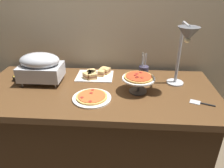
% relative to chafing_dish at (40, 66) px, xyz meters
% --- Properties ---
extents(ground_plane, '(8.00, 8.00, 0.00)m').
position_rel_chafing_dish_xyz_m(ground_plane, '(0.48, -0.09, -0.91)').
color(ground_plane, brown).
extents(back_wall, '(4.40, 0.04, 2.40)m').
position_rel_chafing_dish_xyz_m(back_wall, '(0.48, 0.41, 0.29)').
color(back_wall, '#C6B593').
rests_on(back_wall, ground_plane).
extents(buffet_table, '(1.90, 0.84, 0.76)m').
position_rel_chafing_dish_xyz_m(buffet_table, '(0.48, -0.09, -0.52)').
color(buffet_table, brown).
rests_on(buffet_table, ground_plane).
extents(chafing_dish, '(0.34, 0.24, 0.26)m').
position_rel_chafing_dish_xyz_m(chafing_dish, '(0.00, 0.00, 0.00)').
color(chafing_dish, '#B7BABF').
rests_on(chafing_dish, buffet_table).
extents(heat_lamp, '(0.15, 0.31, 0.52)m').
position_rel_chafing_dish_xyz_m(heat_lamp, '(1.12, -0.07, 0.25)').
color(heat_lamp, '#B7BABF').
rests_on(heat_lamp, buffet_table).
extents(pizza_plate_front, '(0.29, 0.29, 0.03)m').
position_rel_chafing_dish_xyz_m(pizza_plate_front, '(0.46, -0.24, -0.13)').
color(pizza_plate_front, white).
rests_on(pizza_plate_front, buffet_table).
extents(pizza_plate_center, '(0.25, 0.25, 0.14)m').
position_rel_chafing_dish_xyz_m(pizza_plate_center, '(0.80, -0.11, -0.04)').
color(pizza_plate_center, '#595B60').
rests_on(pizza_plate_center, buffet_table).
extents(sandwich_platter, '(0.32, 0.25, 0.06)m').
position_rel_chafing_dish_xyz_m(sandwich_platter, '(0.43, 0.14, -0.12)').
color(sandwich_platter, white).
rests_on(sandwich_platter, buffet_table).
extents(sauce_cup_near, '(0.06, 0.06, 0.04)m').
position_rel_chafing_dish_xyz_m(sauce_cup_near, '(-0.24, 0.02, -0.13)').
color(sauce_cup_near, black).
rests_on(sauce_cup_near, buffet_table).
extents(utensil_holder, '(0.08, 0.08, 0.23)m').
position_rel_chafing_dish_xyz_m(utensil_holder, '(0.86, 0.15, -0.09)').
color(utensil_holder, '#383347').
rests_on(utensil_holder, buffet_table).
extents(serving_spatula, '(0.17, 0.09, 0.01)m').
position_rel_chafing_dish_xyz_m(serving_spatula, '(1.24, -0.26, -0.14)').
color(serving_spatula, '#B7BABF').
rests_on(serving_spatula, buffet_table).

